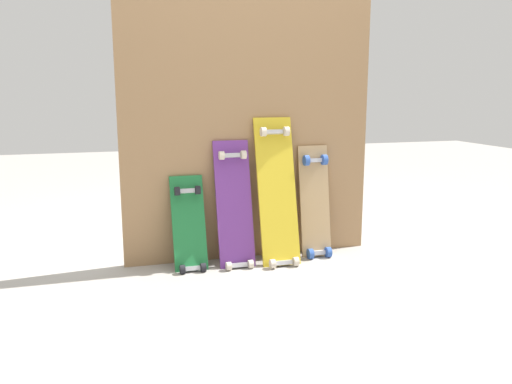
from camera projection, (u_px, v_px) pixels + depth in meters
ground_plane at (253, 258)px, 3.16m from camera, size 12.00×12.00×0.00m
plywood_wall_panel at (249, 129)px, 3.08m from camera, size 1.51×0.04×1.55m
skateboard_green at (189, 230)px, 2.96m from camera, size 0.19×0.22×0.60m
skateboard_purple at (235, 210)px, 3.01m from camera, size 0.21×0.24×0.79m
skateboard_yellow at (278, 197)px, 3.05m from camera, size 0.23×0.28×0.92m
skateboard_natural at (315, 206)px, 3.19m from camera, size 0.19×0.19×0.74m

